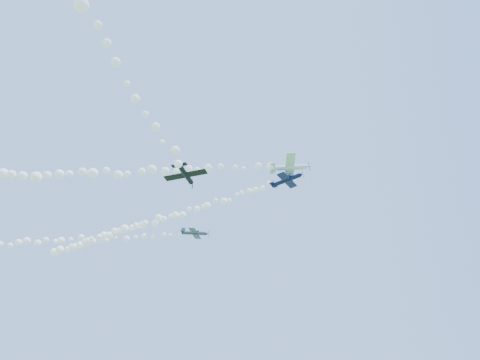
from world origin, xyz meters
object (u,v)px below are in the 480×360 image
(plane_navy, at_px, (287,180))
(plane_grey, at_px, (195,233))
(plane_white, at_px, (289,168))
(plane_black, at_px, (186,174))

(plane_navy, height_order, plane_grey, plane_navy)
(plane_white, xyz_separation_m, plane_navy, (-0.98, 2.07, -1.37))
(plane_white, distance_m, plane_black, 27.18)
(plane_white, xyz_separation_m, plane_black, (-12.56, -20.03, -13.41))
(plane_white, distance_m, plane_navy, 2.67)
(plane_navy, distance_m, plane_grey, 25.09)
(plane_white, bearing_deg, plane_grey, 140.19)
(plane_navy, distance_m, plane_black, 27.71)
(plane_grey, xyz_separation_m, plane_black, (11.38, -31.55, -8.42))
(plane_white, bearing_deg, plane_navy, 101.19)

